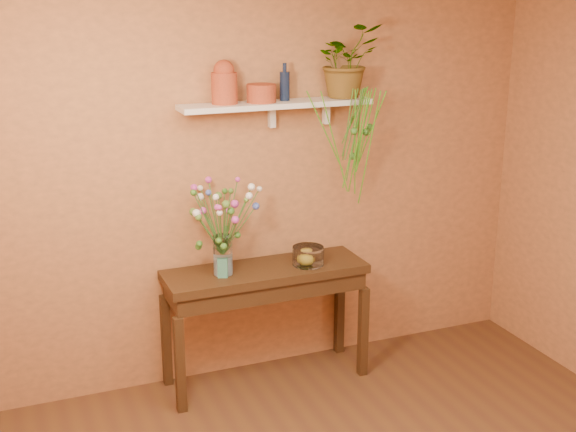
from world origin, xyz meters
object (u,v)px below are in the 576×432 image
(sideboard, at_px, (265,284))
(glass_bowl, at_px, (308,256))
(glass_vase, at_px, (223,258))
(bouquet, at_px, (220,211))
(spider_plant, at_px, (346,61))
(terracotta_jug, at_px, (224,83))
(blue_bottle, at_px, (285,85))

(sideboard, relative_size, glass_bowl, 6.45)
(glass_vase, bearing_deg, bouquet, 173.10)
(sideboard, relative_size, spider_plant, 2.81)
(sideboard, height_order, terracotta_jug, terracotta_jug)
(glass_vase, bearing_deg, sideboard, 1.45)
(sideboard, bearing_deg, glass_vase, -178.55)
(terracotta_jug, relative_size, glass_vase, 1.05)
(terracotta_jug, bearing_deg, glass_bowl, -20.23)
(spider_plant, distance_m, bouquet, 1.32)
(sideboard, xyz_separation_m, glass_bowl, (0.29, -0.05, 0.18))
(blue_bottle, distance_m, bouquet, 0.93)
(sideboard, height_order, blue_bottle, blue_bottle)
(glass_bowl, bearing_deg, sideboard, 169.52)
(sideboard, distance_m, glass_vase, 0.38)
(blue_bottle, xyz_separation_m, bouquet, (-0.51, -0.14, -0.76))
(blue_bottle, relative_size, glass_bowl, 1.14)
(terracotta_jug, relative_size, spider_plant, 0.57)
(sideboard, height_order, bouquet, bouquet)
(blue_bottle, height_order, bouquet, blue_bottle)
(spider_plant, bearing_deg, blue_bottle, 179.87)
(spider_plant, bearing_deg, bouquet, -171.42)
(bouquet, bearing_deg, sideboard, 1.17)
(terracotta_jug, xyz_separation_m, glass_vase, (-0.08, -0.14, -1.12))
(glass_vase, xyz_separation_m, bouquet, (-0.01, 0.00, 0.32))
(spider_plant, bearing_deg, sideboard, -167.94)
(glass_vase, bearing_deg, blue_bottle, 16.33)
(sideboard, distance_m, bouquet, 0.64)
(spider_plant, relative_size, glass_vase, 1.85)
(sideboard, height_order, glass_bowl, glass_bowl)
(terracotta_jug, relative_size, glass_bowl, 1.31)
(sideboard, distance_m, blue_bottle, 1.34)
(sideboard, bearing_deg, blue_bottle, 34.86)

